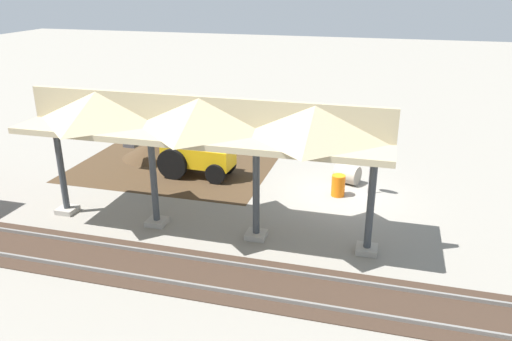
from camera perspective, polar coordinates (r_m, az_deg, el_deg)
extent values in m
plane|color=gray|center=(21.12, 9.72, -2.83)|extent=(120.00, 120.00, 0.00)
cube|color=#42301E|center=(24.41, -9.29, 0.56)|extent=(9.23, 7.00, 0.01)
cube|color=#9E998E|center=(17.06, 12.53, -8.79)|extent=(0.70, 0.70, 0.20)
cylinder|color=#383D42|center=(16.30, 13.00, -3.60)|extent=(0.24, 0.24, 3.60)
cube|color=#9E998E|center=(17.54, 0.02, -7.36)|extent=(0.70, 0.70, 0.20)
cylinder|color=#383D42|center=(16.79, 0.02, -2.26)|extent=(0.24, 0.24, 3.60)
cube|color=#9E998E|center=(18.78, -11.25, -5.77)|extent=(0.70, 0.70, 0.20)
cylinder|color=#383D42|center=(18.08, -11.63, -0.96)|extent=(0.24, 0.24, 3.60)
cube|color=#9E998E|center=(20.65, -20.75, -4.24)|extent=(0.70, 0.70, 0.20)
cylinder|color=#383D42|center=(20.02, -21.37, 0.17)|extent=(0.24, 0.24, 3.60)
cube|color=tan|center=(16.71, -6.27, 4.43)|extent=(12.56, 3.20, 0.20)
cube|color=tan|center=(16.54, -6.36, 6.59)|extent=(12.56, 0.20, 1.10)
pyramid|color=tan|center=(15.58, 6.79, 5.66)|extent=(3.41, 3.20, 1.10)
pyramid|color=tan|center=(16.54, -6.36, 6.59)|extent=(3.41, 3.20, 1.10)
pyramid|color=tan|center=(18.24, -17.59, 7.11)|extent=(3.41, 3.20, 1.10)
cube|color=slate|center=(15.45, 7.11, -11.96)|extent=(60.00, 0.08, 0.15)
cube|color=slate|center=(14.27, 6.21, -15.03)|extent=(60.00, 0.08, 0.15)
cube|color=#38281E|center=(14.89, 6.67, -13.62)|extent=(60.00, 2.58, 0.03)
cylinder|color=gray|center=(21.18, 12.87, -0.20)|extent=(0.06, 0.06, 1.90)
cylinder|color=red|center=(20.92, 13.03, 1.75)|extent=(0.71, 0.33, 0.76)
cube|color=#EAB214|center=(22.72, -6.60, 1.72)|extent=(3.25, 1.44, 0.90)
cube|color=#1E262D|center=(22.44, -7.19, 4.54)|extent=(1.35, 1.23, 1.40)
cube|color=#EAB214|center=(22.10, -4.25, 3.17)|extent=(1.20, 1.14, 0.50)
cylinder|color=black|center=(23.80, -7.99, 1.88)|extent=(1.41, 0.36, 1.40)
cylinder|color=black|center=(22.61, -9.53, 0.74)|extent=(1.41, 0.36, 1.40)
cylinder|color=black|center=(23.05, -3.42, 0.74)|extent=(0.91, 0.34, 0.90)
cylinder|color=black|center=(21.93, -4.64, -0.39)|extent=(0.91, 0.34, 0.90)
cylinder|color=#EAB214|center=(23.28, -11.36, 4.78)|extent=(1.07, 0.23, 1.41)
cylinder|color=#EAB214|center=(23.72, -13.20, 4.80)|extent=(0.97, 0.20, 1.50)
cube|color=#47474C|center=(24.13, -13.90, 3.25)|extent=(0.64, 0.83, 0.40)
cone|color=#42301E|center=(25.82, -11.78, 1.54)|extent=(5.97, 5.97, 1.58)
cylinder|color=#9E9384|center=(22.29, 10.39, -0.39)|extent=(1.23, 1.13, 0.84)
cylinder|color=black|center=(22.49, 9.23, -0.12)|extent=(0.21, 0.52, 0.55)
cylinder|color=orange|center=(20.91, 9.37, -1.70)|extent=(0.56, 0.56, 0.90)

